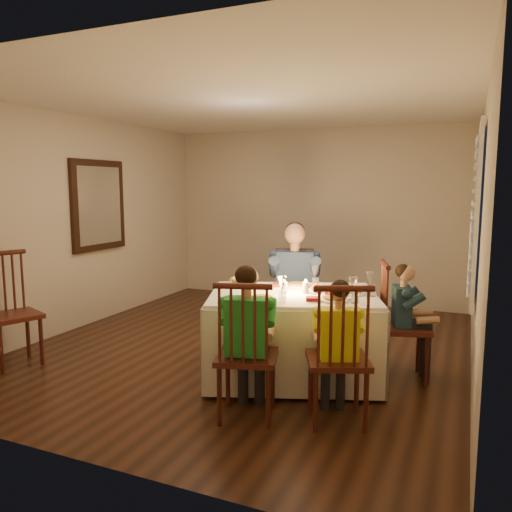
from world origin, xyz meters
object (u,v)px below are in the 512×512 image
at_px(chair_adult, 294,348).
at_px(child_green, 247,416).
at_px(adult, 294,348).
at_px(child_yellow, 336,421).
at_px(dining_table, 293,318).
at_px(chair_extra, 17,365).
at_px(chair_near_left, 247,416).
at_px(chair_end, 402,378).
at_px(serving_bowl, 242,284).
at_px(chair_near_right, 336,421).
at_px(child_teal, 402,378).

distance_m(chair_adult, child_green, 1.69).
bearing_deg(adult, child_yellow, -79.29).
bearing_deg(dining_table, chair_extra, 176.21).
xyz_separation_m(chair_extra, adult, (2.35, 1.55, 0.00)).
height_order(chair_near_left, chair_extra, chair_extra).
height_order(chair_end, child_green, child_green).
height_order(chair_extra, adult, adult).
height_order(chair_near_left, chair_end, same).
xyz_separation_m(adult, serving_bowl, (-0.28, -0.71, 0.82)).
xyz_separation_m(dining_table, adult, (-0.25, 0.78, -0.56)).
distance_m(chair_extra, adult, 2.81).
xyz_separation_m(chair_end, child_yellow, (-0.34, -1.08, 0.00)).
bearing_deg(chair_near_right, adult, -83.19).
bearing_deg(adult, chair_near_left, -102.20).
bearing_deg(serving_bowl, child_teal, 11.84).
height_order(dining_table, chair_near_right, dining_table).
height_order(chair_near_right, child_yellow, child_yellow).
height_order(chair_adult, chair_near_left, same).
relative_size(dining_table, chair_near_right, 1.67).
relative_size(chair_near_right, child_green, 0.92).
height_order(child_yellow, child_teal, child_yellow).
relative_size(chair_adult, chair_near_left, 1.00).
relative_size(chair_near_left, chair_near_right, 1.00).
bearing_deg(chair_near_left, adult, -99.22).
distance_m(chair_near_left, child_teal, 1.61).
xyz_separation_m(child_green, serving_bowl, (-0.48, 0.96, 0.82)).
distance_m(chair_near_right, chair_end, 1.13).
distance_m(child_green, child_yellow, 0.67).
height_order(dining_table, chair_extra, dining_table).
height_order(adult, child_green, adult).
bearing_deg(chair_near_left, chair_extra, -18.77).
distance_m(chair_near_right, child_teal, 1.13).
bearing_deg(child_teal, serving_bowl, 85.59).
bearing_deg(chair_extra, child_green, -70.55).
xyz_separation_m(adult, child_teal, (1.19, -0.40, 0.00)).
bearing_deg(chair_end, dining_table, 95.91).
xyz_separation_m(chair_extra, child_green, (2.55, -0.12, 0.00)).
relative_size(chair_near_right, chair_end, 1.00).
distance_m(chair_near_left, chair_end, 1.61).
bearing_deg(child_teal, chair_near_left, 125.88).
relative_size(chair_extra, child_yellow, 1.03).
distance_m(dining_table, chair_adult, 1.00).
height_order(dining_table, chair_end, dining_table).
distance_m(chair_near_right, child_green, 0.67).
height_order(chair_near_left, adult, adult).
bearing_deg(chair_adult, child_yellow, -79.29).
height_order(chair_end, serving_bowl, serving_bowl).
xyz_separation_m(chair_near_left, chair_near_right, (0.65, 0.19, 0.00)).
relative_size(dining_table, child_teal, 1.70).
height_order(child_green, child_yellow, child_green).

